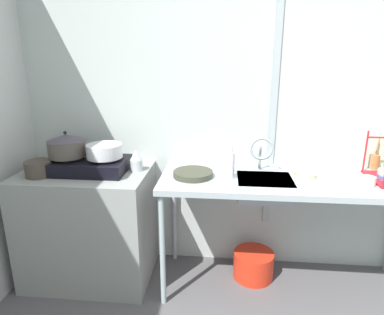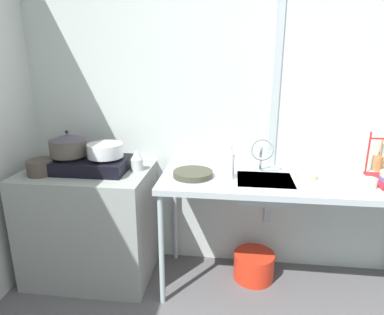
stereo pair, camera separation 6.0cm
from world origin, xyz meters
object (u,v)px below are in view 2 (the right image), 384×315
object	(u,v)px
faucet	(262,150)
frying_pan	(193,174)
stove	(88,164)
bucket_on_floor	(254,266)
percolator	(137,160)
pot_on_right_burner	(105,150)
bottle_by_sink	(230,165)
pot_beside_stove	(40,167)
sink_basin	(264,188)
utensil_jar	(378,163)
pot_on_left_burner	(68,145)
small_bowl_on_drainboard	(306,176)
cup_by_rack	(370,183)

from	to	relation	value
faucet	frying_pan	world-z (taller)	faucet
stove	bucket_on_floor	xyz separation A→B (m)	(1.22, 0.08, -0.79)
bucket_on_floor	percolator	bearing A→B (deg)	-178.25
stove	pot_on_right_burner	size ratio (longest dim) A/B	2.30
pot_on_right_burner	bottle_by_sink	world-z (taller)	bottle_by_sink
pot_beside_stove	percolator	distance (m)	0.66
stove	sink_basin	distance (m)	1.26
faucet	bottle_by_sink	size ratio (longest dim) A/B	1.11
frying_pan	stove	bearing A→B (deg)	177.43
utensil_jar	sink_basin	bearing A→B (deg)	-160.51
frying_pan	pot_on_right_burner	bearing A→B (deg)	176.87
stove	faucet	xyz separation A→B (m)	(1.23, 0.09, 0.12)
pot_on_left_burner	small_bowl_on_drainboard	distance (m)	1.67
pot_beside_stove	percolator	xyz separation A→B (m)	(0.64, 0.18, 0.02)
percolator	cup_by_rack	size ratio (longest dim) A/B	1.75
faucet	frying_pan	size ratio (longest dim) A/B	0.95
stove	sink_basin	xyz separation A→B (m)	(1.25, -0.03, -0.11)
bottle_by_sink	utensil_jar	bearing A→B (deg)	16.25
small_bowl_on_drainboard	sink_basin	bearing A→B (deg)	-167.87
pot_on_left_burner	faucet	distance (m)	1.37
sink_basin	faucet	bearing A→B (deg)	99.45
small_bowl_on_drainboard	bottle_by_sink	xyz separation A→B (m)	(-0.51, -0.08, 0.08)
frying_pan	bottle_by_sink	xyz separation A→B (m)	(0.25, -0.01, 0.08)
pot_beside_stove	frying_pan	distance (m)	1.06
pot_on_right_burner	bottle_by_sink	size ratio (longest dim) A/B	1.07
bottle_by_sink	pot_on_right_burner	bearing A→B (deg)	176.80
sink_basin	faucet	xyz separation A→B (m)	(-0.02, 0.12, 0.23)
pot_on_right_burner	sink_basin	size ratio (longest dim) A/B	0.68
bucket_on_floor	small_bowl_on_drainboard	bearing A→B (deg)	-9.81
sink_basin	frying_pan	xyz separation A→B (m)	(-0.49, -0.00, 0.08)
small_bowl_on_drainboard	utensil_jar	world-z (taller)	utensil_jar
bottle_by_sink	bucket_on_floor	xyz separation A→B (m)	(0.21, 0.13, -0.84)
stove	small_bowl_on_drainboard	xyz separation A→B (m)	(1.53, 0.03, -0.03)
pot_on_left_burner	pot_on_right_burner	bearing A→B (deg)	0.00
frying_pan	percolator	bearing A→B (deg)	168.04
frying_pan	bucket_on_floor	world-z (taller)	frying_pan
sink_basin	utensil_jar	size ratio (longest dim) A/B	1.64
frying_pan	small_bowl_on_drainboard	size ratio (longest dim) A/B	1.90
pot_on_left_burner	faucet	bearing A→B (deg)	3.91
pot_beside_stove	cup_by_rack	bearing A→B (deg)	0.41
pot_on_left_burner	pot_on_right_burner	world-z (taller)	pot_on_left_burner
percolator	utensil_jar	distance (m)	1.73
cup_by_rack	percolator	bearing A→B (deg)	174.02
cup_by_rack	bucket_on_floor	world-z (taller)	cup_by_rack
pot_beside_stove	bottle_by_sink	bearing A→B (deg)	3.19
pot_beside_stove	pot_on_right_burner	bearing A→B (deg)	15.85
frying_pan	bucket_on_floor	bearing A→B (deg)	14.19
cup_by_rack	small_bowl_on_drainboard	xyz separation A→B (m)	(-0.36, 0.13, -0.01)
pot_on_right_burner	small_bowl_on_drainboard	bearing A→B (deg)	1.16
bottle_by_sink	pot_beside_stove	bearing A→B (deg)	-176.81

